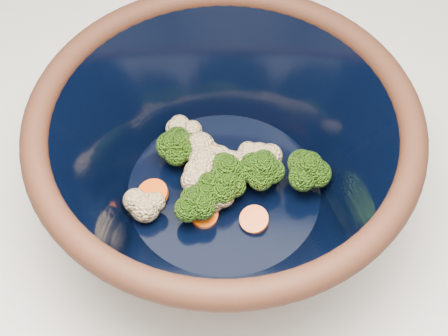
# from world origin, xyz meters

# --- Properties ---
(mixing_bowl) EXTENTS (0.39, 0.39, 0.16)m
(mixing_bowl) POSITION_xyz_m (-0.06, 0.11, 0.99)
(mixing_bowl) COLOR black
(mixing_bowl) RESTS_ON counter
(vegetable_pile) EXTENTS (0.19, 0.13, 0.05)m
(vegetable_pile) POSITION_xyz_m (-0.06, 0.12, 0.96)
(vegetable_pile) COLOR #608442
(vegetable_pile) RESTS_ON mixing_bowl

